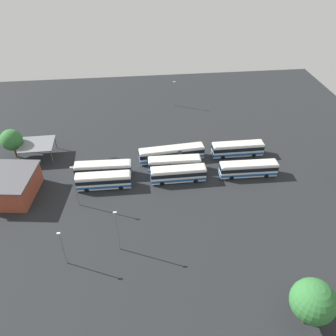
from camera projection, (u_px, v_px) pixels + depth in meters
ground_plane at (174, 170)px, 76.81m from camera, size 111.49×111.49×0.00m
bus_row0_slot0 at (238, 149)px, 80.38m from camera, size 12.12×2.71×3.37m
bus_row0_slot2 at (248, 169)px, 74.17m from camera, size 12.60×2.92×3.37m
bus_row1_slot0 at (172, 153)px, 78.90m from camera, size 15.27×3.93×3.37m
bus_row1_slot1 at (174, 164)px, 75.64m from camera, size 11.68×2.81×3.37m
bus_row1_slot2 at (178, 174)px, 72.72m from camera, size 11.82×2.76×3.37m
bus_row2_slot1 at (103, 169)px, 74.11m from camera, size 12.30×3.05×3.37m
bus_row2_slot2 at (103, 181)px, 70.94m from camera, size 11.53×2.79×3.37m
depot_building at (11, 185)px, 68.50m from camera, size 10.84×12.25×5.05m
maintenance_shelter at (37, 144)px, 78.79m from camera, size 7.68×6.98×3.70m
lamp_post_by_building at (75, 185)px, 64.55m from camera, size 0.56×0.28×9.43m
lamp_post_far_corner at (62, 247)px, 54.04m from camera, size 0.56×0.28×7.33m
lamp_post_near_entrance at (174, 93)px, 99.58m from camera, size 0.56×0.28×7.63m
lamp_post_mid_lot at (117, 230)px, 55.93m from camera, size 0.56×0.28×8.87m
tree_north_edge at (313, 301)px, 45.14m from camera, size 6.13×6.13×8.41m
tree_northwest at (11, 140)px, 77.96m from camera, size 4.95×4.95×7.25m
puddle_back_corner at (87, 168)px, 77.39m from camera, size 2.34×2.34×0.01m
puddle_front_lane at (189, 153)px, 82.01m from camera, size 2.21×2.21×0.01m
puddle_near_shelter at (114, 161)px, 79.41m from camera, size 3.29×3.29×0.01m
puddle_between_rows at (225, 170)px, 76.82m from camera, size 3.07×3.07×0.01m
puddle_centre_drain at (167, 152)px, 82.52m from camera, size 3.02×3.02×0.01m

